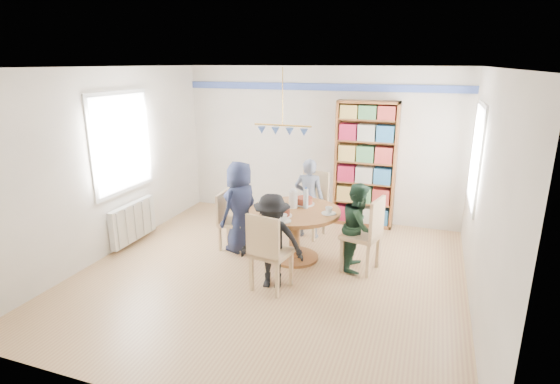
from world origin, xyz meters
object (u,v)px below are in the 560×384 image
at_px(radiator, 133,222).
at_px(dining_table, 295,223).
at_px(chair_right, 367,231).
at_px(person_left, 240,207).
at_px(bookshelf, 365,166).
at_px(chair_left, 228,218).
at_px(person_near, 272,241).
at_px(person_right, 359,226).
at_px(chair_far, 312,201).
at_px(person_far, 309,198).
at_px(chair_near, 268,249).

distance_m(radiator, dining_table, 2.60).
height_order(chair_right, person_left, person_left).
bearing_deg(bookshelf, dining_table, -111.87).
distance_m(chair_left, person_near, 1.40).
bearing_deg(person_right, chair_right, -119.66).
bearing_deg(chair_left, chair_far, 42.71).
relative_size(dining_table, person_near, 1.06).
xyz_separation_m(person_left, person_near, (0.85, -0.91, -0.07)).
distance_m(person_far, bookshelf, 1.22).
distance_m(person_far, person_near, 1.76).
xyz_separation_m(radiator, dining_table, (2.57, 0.29, 0.21)).
xyz_separation_m(person_near, bookshelf, (0.72, 2.62, 0.45)).
bearing_deg(radiator, person_left, 10.76).
distance_m(dining_table, person_right, 0.91).
height_order(dining_table, bookshelf, bookshelf).
bearing_deg(person_right, radiator, 91.99).
bearing_deg(person_left, person_far, 153.66).
bearing_deg(bookshelf, person_left, -132.43).
bearing_deg(chair_left, dining_table, -2.29).
distance_m(chair_left, chair_near, 1.49).
height_order(chair_near, person_right, person_right).
bearing_deg(person_far, person_left, 42.96).
relative_size(person_right, person_far, 0.93).
height_order(person_near, bookshelf, bookshelf).
xyz_separation_m(person_right, person_far, (-0.95, 0.87, 0.04)).
bearing_deg(chair_far, person_left, -130.80).
bearing_deg(chair_near, chair_far, 90.02).
distance_m(chair_right, chair_far, 1.50).
height_order(chair_left, bookshelf, bookshelf).
relative_size(person_near, bookshelf, 0.57).
xyz_separation_m(chair_far, chair_near, (0.00, -2.02, -0.02)).
height_order(chair_right, person_far, person_far).
bearing_deg(dining_table, person_right, 1.03).
bearing_deg(chair_far, person_near, -89.84).
height_order(person_far, person_near, person_far).
relative_size(radiator, chair_near, 0.98).
distance_m(dining_table, chair_near, 1.01).
bearing_deg(person_near, person_left, 123.06).
relative_size(radiator, bookshelf, 0.46).
bearing_deg(person_left, chair_left, -74.24).
distance_m(dining_table, person_near, 0.87).
xyz_separation_m(chair_near, person_far, (-0.02, 1.89, 0.09)).
distance_m(person_left, person_near, 1.24).
bearing_deg(person_far, chair_far, -101.65).
distance_m(person_right, bookshelf, 1.81).
xyz_separation_m(chair_left, chair_near, (1.05, -1.05, 0.09)).
height_order(dining_table, person_left, person_left).
bearing_deg(chair_left, person_left, -2.04).
distance_m(chair_left, chair_right, 2.12).
bearing_deg(chair_far, bookshelf, 45.54).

